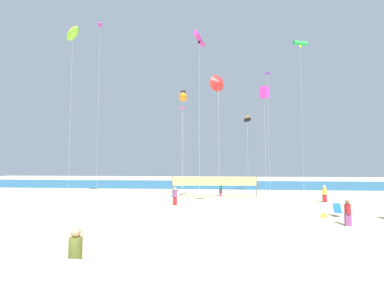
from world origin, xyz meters
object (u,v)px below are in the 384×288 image
Objects in this scene: kite_violet_diamond at (268,77)px; kite_lime_inflatable at (73,34)px; toddler_figure at (90,273)px; beachgoer_mustard_shirt at (325,193)px; kite_magenta_box at (264,92)px; kite_orange_inflatable at (183,97)px; beachgoer_plum_shirt at (175,196)px; volleyball_net at (214,182)px; beach_handbag at (324,216)px; folding_beach_chair at (338,210)px; kite_green_tube at (300,44)px; kite_red_delta at (218,83)px; beachgoer_teal_shirt at (221,188)px; kite_magenta_diamond at (182,110)px; mother_figure at (75,255)px; kite_magenta_tube at (199,39)px; kite_black_inflatable at (247,120)px; kite_magenta_inflatable at (100,26)px; beachgoer_maroon_shirt at (348,212)px.

kite_violet_diamond is 0.84× the size of kite_lime_inflatable.
beachgoer_mustard_shirt is (13.61, 19.93, 0.38)m from toddler_figure.
kite_magenta_box is (8.97, 24.66, 11.29)m from toddler_figure.
kite_orange_inflatable is at bearing 14.85° from kite_lime_inflatable.
beachgoer_plum_shirt is 19.63m from kite_lime_inflatable.
volleyball_net is 27.28× the size of beach_handbag.
toddler_figure is 0.98× the size of folding_beach_chair.
kite_magenta_box is at bearing 66.09° from folding_beach_chair.
beachgoer_mustard_shirt is 18.06m from kite_green_tube.
kite_violet_diamond is 22.41m from kite_lime_inflatable.
kite_magenta_box reaches higher than kite_red_delta.
beachgoer_teal_shirt is 4.97× the size of beach_handbag.
beach_handbag is at bearing -100.96° from kite_green_tube.
kite_orange_inflatable is at bearing 68.61° from toddler_figure.
folding_beach_chair is 22.09m from kite_green_tube.
kite_green_tube is at bearing 24.97° from kite_magenta_diamond.
mother_figure is 0.14× the size of kite_magenta_box.
beachgoer_teal_shirt is 0.13× the size of kite_magenta_box.
kite_green_tube is at bearing 23.35° from beachgoer_teal_shirt.
kite_magenta_diamond is (0.16, -2.10, -1.77)m from kite_orange_inflatable.
kite_magenta_tube is (-9.71, 2.85, 13.68)m from folding_beach_chair.
kite_black_inflatable is at bearing 83.92° from mother_figure.
kite_violet_diamond is 13.68m from kite_magenta_tube.
folding_beach_chair is at bearing -15.69° from kite_lime_inflatable.
kite_magenta_inflatable reaches higher than kite_violet_diamond.
folding_beach_chair is 0.05× the size of kite_lime_inflatable.
beach_handbag is at bearing 57.82° from mother_figure.
kite_magenta_box is 9.53m from kite_orange_inflatable.
beachgoer_teal_shirt is 0.11× the size of kite_magenta_tube.
beachgoer_maroon_shirt is at bearing -97.68° from kite_green_tube.
kite_lime_inflatable reaches higher than mother_figure.
beachgoer_mustard_shirt is 31.01m from kite_magenta_inflatable.
kite_red_delta is at bearing 84.25° from mother_figure.
kite_magenta_tube reaches higher than beachgoer_teal_shirt.
mother_figure is 0.12× the size of kite_violet_diamond.
toddler_figure is at bearing -117.37° from kite_green_tube.
kite_magenta_diamond is (-13.52, -0.19, 8.14)m from beachgoer_mustard_shirt.
kite_orange_inflatable is 1.08× the size of kite_red_delta.
volleyball_net reaches higher than beachgoer_mustard_shirt.
beachgoer_mustard_shirt is (2.38, 10.45, 0.03)m from beachgoer_maroon_shirt.
kite_magenta_box is at bearing -163.71° from kite_green_tube.
beachgoer_teal_shirt is 13.41m from beach_handbag.
kite_magenta_inflatable is 1.43× the size of kite_magenta_tube.
kite_magenta_diamond is at bearing -85.52° from kite_orange_inflatable.
beachgoer_teal_shirt is at bearing 88.60° from folding_beach_chair.
kite_magenta_inflatable is at bearing 145.39° from kite_red_delta.
toddler_figure is at bearing -90.45° from beachgoer_teal_shirt.
kite_magenta_tube reaches higher than kite_magenta_diamond.
kite_black_inflatable is 0.51× the size of kite_lime_inflatable.
kite_lime_inflatable is (-10.61, 18.77, 15.99)m from mother_figure.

